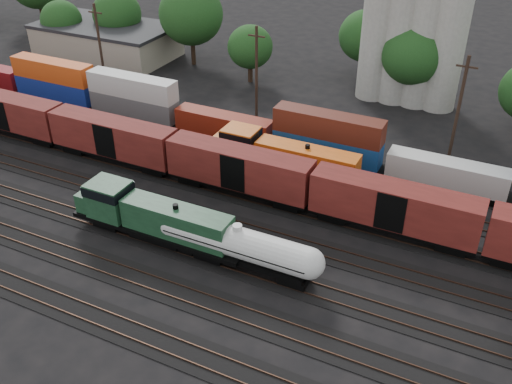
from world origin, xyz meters
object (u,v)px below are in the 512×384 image
at_px(green_locomotive, 149,216).
at_px(grain_silo, 413,18).
at_px(tank_car_a, 238,244).
at_px(orange_locomotive, 279,156).

xyz_separation_m(green_locomotive, grain_silo, (12.76, 41.00, 8.70)).
bearing_deg(tank_car_a, green_locomotive, 180.00).
bearing_deg(green_locomotive, grain_silo, 72.71).
height_order(tank_car_a, orange_locomotive, orange_locomotive).
height_order(green_locomotive, grain_silo, grain_silo).
distance_m(orange_locomotive, grain_silo, 28.25).
distance_m(green_locomotive, orange_locomotive, 16.13).
relative_size(green_locomotive, orange_locomotive, 0.94).
height_order(orange_locomotive, grain_silo, grain_silo).
height_order(tank_car_a, grain_silo, grain_silo).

